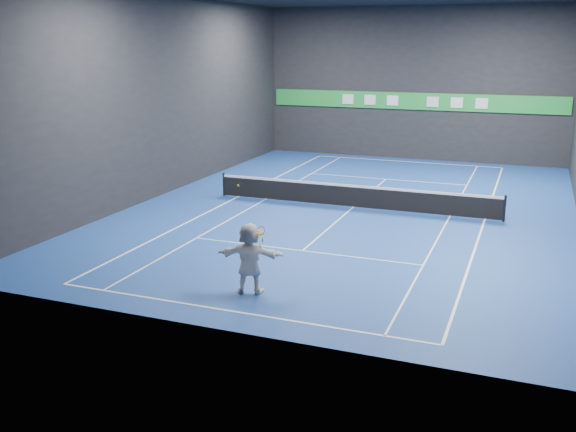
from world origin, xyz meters
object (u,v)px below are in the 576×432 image
at_px(tennis_net, 353,195).
at_px(tennis_racket, 260,233).
at_px(tennis_ball, 238,185).
at_px(player, 250,258).

bearing_deg(tennis_net, tennis_racket, -88.83).
relative_size(tennis_ball, tennis_net, 0.01).
distance_m(player, tennis_ball, 2.08).
bearing_deg(tennis_ball, tennis_racket, -1.46).
bearing_deg(tennis_net, tennis_ball, -92.48).
distance_m(player, tennis_net, 10.50).
xyz_separation_m(tennis_net, tennis_racket, (0.21, -10.44, 1.23)).
height_order(player, tennis_racket, player).
bearing_deg(tennis_ball, tennis_net, 87.52).
distance_m(tennis_net, tennis_racket, 10.52).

